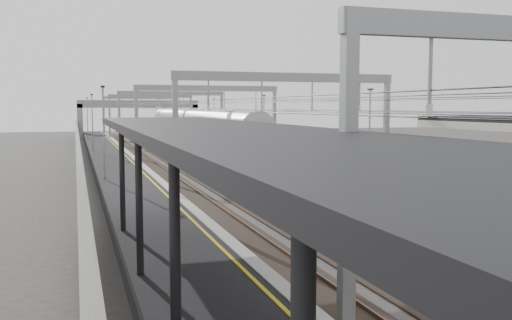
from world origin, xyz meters
TOP-DOWN VIEW (x-y plane):
  - platform_left at (-8.00, 45.00)m, footprint 4.00×120.00m
  - platform_right at (8.00, 45.00)m, footprint 4.00×120.00m
  - tracks at (0.00, 45.00)m, footprint 11.40×140.00m
  - overhead_line at (0.00, 51.62)m, footprint 13.00×140.00m
  - canopy_left at (-8.02, 2.99)m, footprint 4.40×30.00m
  - overbridge at (0.00, 100.00)m, footprint 22.00×2.20m
  - wall_left at (-11.20, 45.00)m, footprint 0.30×120.00m
  - wall_right at (11.20, 45.00)m, footprint 0.30×120.00m
  - train at (1.50, 52.74)m, footprint 2.75×50.03m
  - signal_green at (-5.20, 75.08)m, footprint 0.32×0.32m
  - signal_red_near at (3.20, 72.29)m, footprint 0.32×0.32m
  - signal_red_far at (5.40, 69.93)m, footprint 0.32×0.32m

SIDE VIEW (x-z plane):
  - tracks at x=0.00m, z-range -0.05..0.15m
  - platform_left at x=-8.00m, z-range 0.00..1.00m
  - platform_right at x=8.00m, z-range 0.00..1.00m
  - wall_left at x=-11.20m, z-range 0.00..3.20m
  - wall_right at x=11.20m, z-range 0.00..3.20m
  - train at x=1.50m, z-range -0.04..4.30m
  - signal_green at x=-5.20m, z-range 0.68..4.15m
  - signal_red_near at x=3.20m, z-range 0.68..4.15m
  - signal_red_far at x=5.40m, z-range 0.68..4.15m
  - canopy_left at x=-8.02m, z-range 2.97..7.21m
  - overbridge at x=0.00m, z-range 1.86..8.76m
  - overhead_line at x=0.00m, z-range 2.84..9.44m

